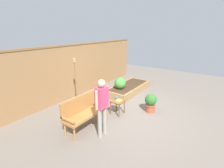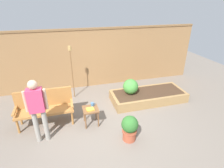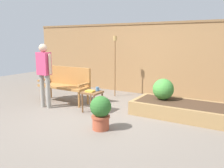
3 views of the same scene
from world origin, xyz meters
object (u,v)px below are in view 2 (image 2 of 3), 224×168
side_table (91,111)px  shrub_near_bench (131,87)px  person_by_bench (37,107)px  cup_on_table (92,104)px  tiki_torch (71,64)px  potted_boxwood (130,127)px  book_on_table (90,109)px  garden_bench (45,105)px

side_table → shrub_near_bench: size_ratio=1.00×
person_by_bench → cup_on_table: bearing=18.0°
shrub_near_bench → person_by_bench: size_ratio=0.31×
shrub_near_bench → side_table: bearing=-150.1°
side_table → tiki_torch: 1.81m
side_table → shrub_near_bench: shrub_near_bench is taller
potted_boxwood → book_on_table: bearing=136.0°
garden_bench → potted_boxwood: garden_bench is taller
shrub_near_bench → garden_bench: bearing=-170.5°
garden_bench → cup_on_table: 1.24m
cup_on_table → book_on_table: size_ratio=0.62×
tiki_torch → person_by_bench: tiki_torch is taller
side_table → person_by_bench: 1.34m
book_on_table → garden_bench: bearing=152.6°
tiki_torch → person_by_bench: size_ratio=1.13×
side_table → cup_on_table: size_ratio=4.00×
tiki_torch → shrub_near_bench: bearing=-24.3°
garden_bench → shrub_near_bench: size_ratio=2.99×
garden_bench → person_by_bench: (-0.05, -0.69, 0.39)m
cup_on_table → person_by_bench: 1.39m
garden_bench → person_by_bench: person_by_bench is taller
book_on_table → tiki_torch: tiki_torch is taller
cup_on_table → book_on_table: bearing=-117.8°
cup_on_table → person_by_bench: bearing=-162.0°
cup_on_table → potted_boxwood: 1.18m
cup_on_table → book_on_table: 0.19m
tiki_torch → cup_on_table: bearing=-75.3°
book_on_table → side_table: bearing=68.5°
potted_boxwood → cup_on_table: bearing=127.0°
shrub_near_bench → person_by_bench: person_by_bench is taller
side_table → garden_bench: bearing=161.3°
side_table → potted_boxwood: size_ratio=0.75×
book_on_table → person_by_bench: (-1.18, -0.24, 0.43)m
tiki_torch → person_by_bench: (-0.88, -1.90, -0.27)m
shrub_near_bench → book_on_table: bearing=-148.6°
potted_boxwood → shrub_near_bench: bearing=68.7°
cup_on_table → potted_boxwood: bearing=-53.0°
side_table → person_by_bench: size_ratio=0.31×
cup_on_table → shrub_near_bench: size_ratio=0.25×
potted_boxwood → person_by_bench: 2.12m
book_on_table → person_by_bench: 1.28m
book_on_table → shrub_near_bench: size_ratio=0.40×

